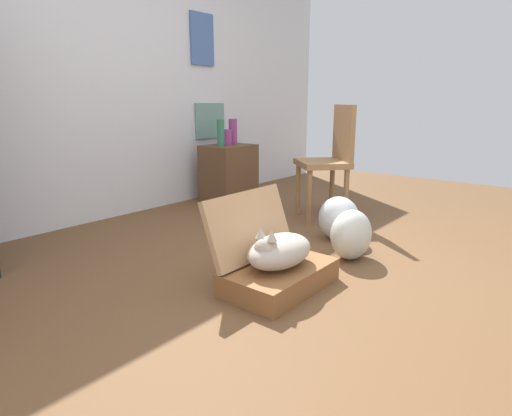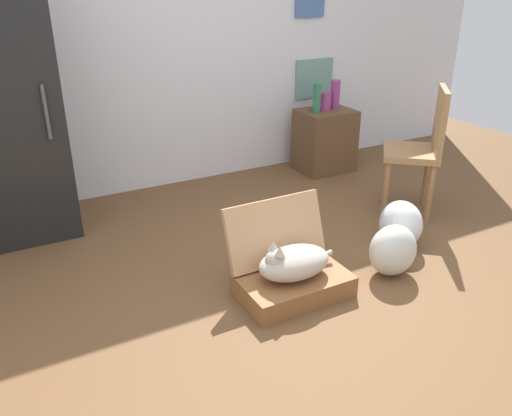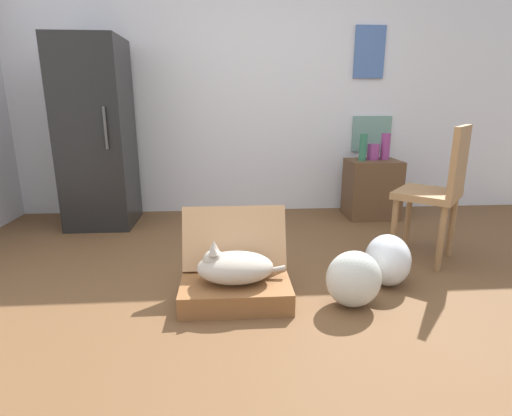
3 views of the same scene
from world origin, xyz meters
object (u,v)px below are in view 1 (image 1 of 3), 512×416
Objects in this scene: suitcase_base at (279,277)px; vase_round at (226,137)px; chair at (330,157)px; plastic_bag_white at (351,235)px; plastic_bag_clear at (339,218)px; side_table at (229,173)px; cat at (278,251)px; vase_tall at (221,133)px; vase_short at (233,131)px.

suitcase_base is 2.31m from vase_round.
vase_round is at bearing -137.04° from chair.
vase_round is 1.20m from chair.
plastic_bag_clear is at bearing 40.23° from plastic_bag_white.
plastic_bag_clear is 1.60m from side_table.
cat is 1.57× the size of plastic_bag_clear.
vase_tall is at bearing -172.08° from side_table.
plastic_bag_clear is 1.76m from vase_short.
cat is at bearing -131.65° from vase_short.
vase_tall is at bearing -130.73° from chair.
side_table is at bearing 7.92° from vase_tall.
cat is 2.28m from vase_round.
vase_round reaches higher than plastic_bag_clear.
vase_round reaches higher than plastic_bag_white.
plastic_bag_white is (0.68, -0.09, -0.06)m from cat.
cat is 1.57× the size of plastic_bag_white.
vase_round is at bearing 67.70° from plastic_bag_white.
plastic_bag_white is 1.94m from side_table.
vase_short is at bearing 14.45° from vase_tall.
plastic_bag_white is 0.57× the size of side_table.
chair is at bearing 38.42° from plastic_bag_white.
plastic_bag_white is 1.28× the size of vase_tall.
vase_tall is at bearing 52.49° from suitcase_base.
cat is 2.22m from side_table.
vase_tall is (0.32, 1.51, 0.54)m from plastic_bag_clear.
vase_tall is 1.00× the size of vase_short.
plastic_bag_clear is at bearing 9.73° from suitcase_base.
chair is at bearing 37.24° from plastic_bag_clear.
plastic_bag_white is 2.03m from vase_round.
vase_short is at bearing -143.00° from chair.
side_table reaches higher than plastic_bag_clear.
vase_tall reaches higher than plastic_bag_white.
plastic_bag_white is 0.33× the size of chair.
plastic_bag_white is 1.00× the size of plastic_bag_clear.
plastic_bag_clear is 1.28× the size of vase_short.
cat is 2.02× the size of vase_short.
plastic_bag_clear is 0.72m from chair.
side_table is (1.43, 1.70, 0.07)m from cat.
chair reaches higher than plastic_bag_white.
chair reaches higher than plastic_bag_clear.
suitcase_base is 2.41m from vase_short.
cat is at bearing 172.48° from plastic_bag_white.
suitcase_base is at bearing -131.44° from vase_short.
plastic_bag_clear is (0.97, 0.17, 0.10)m from suitcase_base.
cat is 1.60m from chair.
plastic_bag_white is at bearing -115.41° from vase_short.
chair is at bearing 20.04° from cat.
cat is 2.38m from vase_short.
chair reaches higher than side_table.
vase_round is at bearing -172.85° from vase_short.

